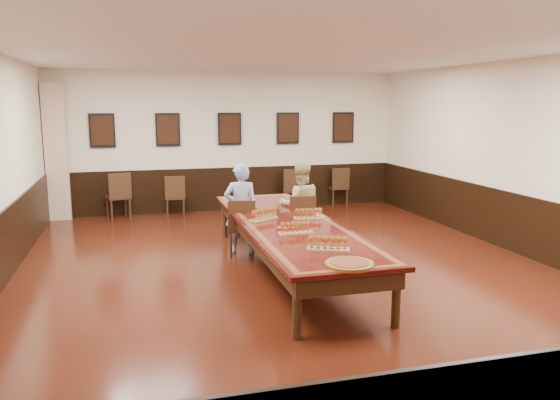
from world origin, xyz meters
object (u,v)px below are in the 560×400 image
object	(u,v)px
spare_chair_a	(118,195)
person_woman	(300,205)
chair_man	(241,227)
spare_chair_b	(175,196)
carved_platter	(349,264)
chair_woman	(301,222)
spare_chair_c	(293,189)
spare_chair_d	(338,186)
conference_table	(289,231)
person_man	(241,209)

from	to	relation	value
spare_chair_a	person_woman	xyz separation A→B (m)	(3.11, -3.33, 0.24)
chair_man	spare_chair_b	size ratio (longest dim) A/B	1.03
spare_chair_b	carved_platter	xyz separation A→B (m)	(1.35, -6.82, 0.31)
chair_woman	spare_chair_b	distance (m)	3.85
carved_platter	chair_man	bearing A→B (deg)	99.07
spare_chair_c	spare_chair_d	distance (m)	1.22
spare_chair_d	person_woman	bearing A→B (deg)	61.54
chair_woman	spare_chair_d	size ratio (longest dim) A/B	1.02
chair_man	chair_woman	size ratio (longest dim) A/B	0.99
conference_table	spare_chair_b	bearing A→B (deg)	106.14
chair_woman	spare_chair_d	xyz separation A→B (m)	(2.09, 3.66, -0.01)
chair_man	spare_chair_b	bearing A→B (deg)	-67.51
chair_woman	spare_chair_b	world-z (taller)	chair_woman
person_woman	spare_chair_b	bearing A→B (deg)	-51.41
spare_chair_b	person_man	xyz separation A→B (m)	(0.83, -3.38, 0.30)
chair_woman	person_woman	bearing A→B (deg)	-90.00
chair_man	person_woman	xyz separation A→B (m)	(1.08, 0.21, 0.27)
spare_chair_d	person_man	world-z (taller)	person_man
chair_man	chair_woman	bearing A→B (deg)	-164.57
spare_chair_a	spare_chair_b	bearing A→B (deg)	161.97
spare_chair_d	person_man	distance (m)	4.84
spare_chair_c	carved_platter	bearing A→B (deg)	92.25
spare_chair_d	carved_platter	distance (m)	7.59
spare_chair_c	chair_man	bearing A→B (deg)	75.26
chair_man	spare_chair_a	world-z (taller)	spare_chair_a
conference_table	carved_platter	distance (m)	2.28
person_man	carved_platter	world-z (taller)	person_man
chair_woman	carved_platter	xyz separation A→B (m)	(-0.53, -3.46, 0.29)
chair_man	spare_chair_a	bearing A→B (deg)	-50.90
spare_chair_a	person_man	distance (m)	4.02
conference_table	chair_man	bearing A→B (deg)	115.05
chair_woman	conference_table	size ratio (longest dim) A/B	0.19
person_man	spare_chair_b	bearing A→B (deg)	-66.88
carved_platter	person_woman	bearing A→B (deg)	81.31
spare_chair_b	conference_table	world-z (taller)	spare_chair_b
chair_woman	conference_table	distance (m)	1.32
spare_chair_a	carved_platter	size ratio (longest dim) A/B	1.58
conference_table	person_man	bearing A→B (deg)	112.49
carved_platter	chair_woman	bearing A→B (deg)	81.31
spare_chair_b	spare_chair_d	distance (m)	3.98
spare_chair_a	conference_table	size ratio (longest dim) A/B	0.20
person_man	conference_table	distance (m)	1.28
spare_chair_d	conference_table	world-z (taller)	spare_chair_d
chair_woman	spare_chair_c	world-z (taller)	spare_chair_c
spare_chair_b	conference_table	size ratio (longest dim) A/B	0.18
person_man	conference_table	bearing A→B (deg)	121.81
spare_chair_c	carved_platter	size ratio (longest dim) A/B	1.51
spare_chair_b	person_woman	world-z (taller)	person_woman
spare_chair_c	person_man	size ratio (longest dim) A/B	0.64
spare_chair_d	person_woman	distance (m)	4.13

